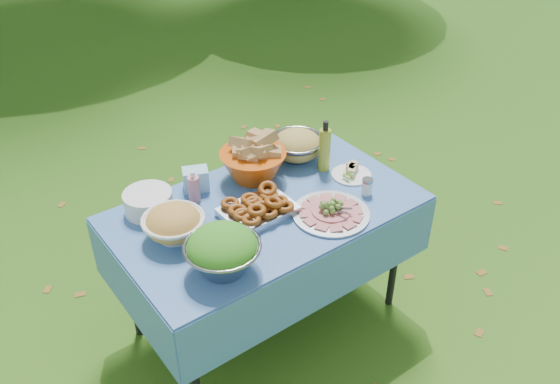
# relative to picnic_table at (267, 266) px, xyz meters

# --- Properties ---
(ground) EXTENTS (80.00, 80.00, 0.00)m
(ground) POSITION_rel_picnic_table_xyz_m (0.00, 0.00, -0.38)
(ground) COLOR #143D0B
(ground) RESTS_ON ground
(picnic_table) EXTENTS (1.46, 0.86, 0.76)m
(picnic_table) POSITION_rel_picnic_table_xyz_m (0.00, 0.00, 0.00)
(picnic_table) COLOR #72A0DB
(picnic_table) RESTS_ON ground
(salad_bowl) EXTENTS (0.34, 0.34, 0.21)m
(salad_bowl) POSITION_rel_picnic_table_xyz_m (-0.40, -0.26, 0.49)
(salad_bowl) COLOR gray
(salad_bowl) RESTS_ON picnic_table
(pasta_bowl_white) EXTENTS (0.30, 0.30, 0.16)m
(pasta_bowl_white) POSITION_rel_picnic_table_xyz_m (-0.46, 0.06, 0.46)
(pasta_bowl_white) COLOR white
(pasta_bowl_white) RESTS_ON picnic_table
(plate_stack) EXTENTS (0.27, 0.27, 0.10)m
(plate_stack) POSITION_rel_picnic_table_xyz_m (-0.47, 0.30, 0.43)
(plate_stack) COLOR white
(plate_stack) RESTS_ON picnic_table
(wipes_box) EXTENTS (0.15, 0.13, 0.11)m
(wipes_box) POSITION_rel_picnic_table_xyz_m (-0.19, 0.33, 0.44)
(wipes_box) COLOR #96D4F5
(wipes_box) RESTS_ON picnic_table
(sanitizer_bottle) EXTENTS (0.06, 0.06, 0.16)m
(sanitizer_bottle) POSITION_rel_picnic_table_xyz_m (-0.25, 0.25, 0.46)
(sanitizer_bottle) COLOR #CE7987
(sanitizer_bottle) RESTS_ON picnic_table
(bread_bowl) EXTENTS (0.37, 0.37, 0.23)m
(bread_bowl) POSITION_rel_picnic_table_xyz_m (0.10, 0.25, 0.49)
(bread_bowl) COLOR #CF4E0A
(bread_bowl) RESTS_ON picnic_table
(pasta_bowl_steel) EXTENTS (0.38, 0.38, 0.16)m
(pasta_bowl_steel) POSITION_rel_picnic_table_xyz_m (0.40, 0.27, 0.46)
(pasta_bowl_steel) COLOR gray
(pasta_bowl_steel) RESTS_ON picnic_table
(fried_tray) EXTENTS (0.34, 0.24, 0.08)m
(fried_tray) POSITION_rel_picnic_table_xyz_m (-0.06, -0.03, 0.42)
(fried_tray) COLOR silver
(fried_tray) RESTS_ON picnic_table
(charcuterie_platter) EXTENTS (0.38, 0.38, 0.08)m
(charcuterie_platter) POSITION_rel_picnic_table_xyz_m (0.21, -0.24, 0.42)
(charcuterie_platter) COLOR #9FA2A6
(charcuterie_platter) RESTS_ON picnic_table
(oil_bottle) EXTENTS (0.08, 0.08, 0.28)m
(oil_bottle) POSITION_rel_picnic_table_xyz_m (0.44, 0.09, 0.52)
(oil_bottle) COLOR #9CA92C
(oil_bottle) RESTS_ON picnic_table
(cheese_plate) EXTENTS (0.22, 0.22, 0.06)m
(cheese_plate) POSITION_rel_picnic_table_xyz_m (0.52, -0.04, 0.41)
(cheese_plate) COLOR white
(cheese_plate) RESTS_ON picnic_table
(shaker) EXTENTS (0.07, 0.07, 0.09)m
(shaker) POSITION_rel_picnic_table_xyz_m (0.47, -0.21, 0.42)
(shaker) COLOR white
(shaker) RESTS_ON picnic_table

